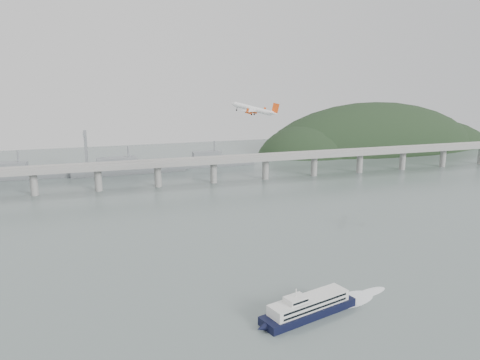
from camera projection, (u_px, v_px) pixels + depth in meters
name	position (u px, v px, depth m)	size (l,w,h in m)	color
ground	(273.00, 274.00, 232.22)	(900.00, 900.00, 0.00)	slate
bridge	(190.00, 165.00, 413.93)	(800.00, 22.00, 23.90)	gray
headland	(381.00, 161.00, 627.61)	(365.00, 155.00, 156.00)	black
distant_fleet	(13.00, 174.00, 432.48)	(453.00, 60.90, 40.00)	slate
ferry	(309.00, 307.00, 192.61)	(70.95, 27.40, 13.67)	black
airliner	(254.00, 109.00, 309.40)	(29.36, 27.57, 9.79)	white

